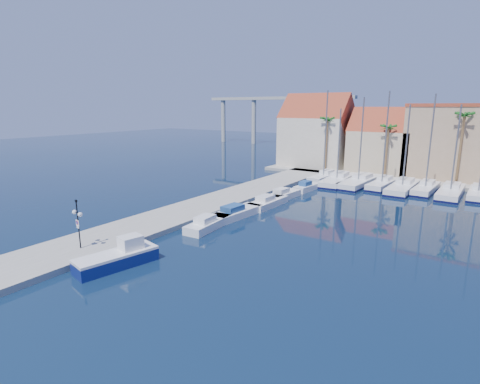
# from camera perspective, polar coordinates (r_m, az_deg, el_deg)

# --- Properties ---
(ground) EXTENTS (260.00, 260.00, 0.00)m
(ground) POSITION_cam_1_polar(r_m,az_deg,el_deg) (29.04, -7.88, -10.61)
(ground) COLOR black
(ground) RESTS_ON ground
(quay_west) EXTENTS (6.00, 77.00, 0.50)m
(quay_west) POSITION_cam_1_polar(r_m,az_deg,el_deg) (44.21, -4.84, -1.93)
(quay_west) COLOR gray
(quay_west) RESTS_ON ground
(shore_north) EXTENTS (54.00, 16.00, 0.50)m
(shore_north) POSITION_cam_1_polar(r_m,az_deg,el_deg) (68.98, 27.12, 2.05)
(shore_north) COLOR gray
(shore_north) RESTS_ON ground
(lamp_post) EXTENTS (1.34, 0.51, 3.98)m
(lamp_post) POSITION_cam_1_polar(r_m,az_deg,el_deg) (31.97, -23.52, -3.46)
(lamp_post) COLOR black
(lamp_post) RESTS_ON quay_west
(bollard) EXTENTS (0.22, 0.22, 0.54)m
(bollard) POSITION_cam_1_polar(r_m,az_deg,el_deg) (32.64, -17.97, -6.99)
(bollard) COLOR black
(bollard) RESTS_ON quay_west
(fishing_boat) EXTENTS (3.17, 6.23, 2.08)m
(fishing_boat) POSITION_cam_1_polar(r_m,az_deg,el_deg) (29.35, -17.99, -9.42)
(fishing_boat) COLOR navy
(fishing_boat) RESTS_ON ground
(motorboat_west_0) EXTENTS (2.33, 5.94, 1.40)m
(motorboat_west_0) POSITION_cam_1_polar(r_m,az_deg,el_deg) (36.32, -4.90, -4.81)
(motorboat_west_0) COLOR white
(motorboat_west_0) RESTS_ON ground
(motorboat_west_1) EXTENTS (2.66, 6.85, 1.40)m
(motorboat_west_1) POSITION_cam_1_polar(r_m,az_deg,el_deg) (39.95, -0.60, -3.11)
(motorboat_west_1) COLOR white
(motorboat_west_1) RESTS_ON ground
(motorboat_west_2) EXTENTS (2.20, 6.37, 1.40)m
(motorboat_west_2) POSITION_cam_1_polar(r_m,az_deg,el_deg) (44.28, 4.23, -1.55)
(motorboat_west_2) COLOR white
(motorboat_west_2) RESTS_ON ground
(motorboat_west_3) EXTENTS (2.25, 5.83, 1.40)m
(motorboat_west_3) POSITION_cam_1_polar(r_m,az_deg,el_deg) (48.22, 6.61, -0.40)
(motorboat_west_3) COLOR white
(motorboat_west_3) RESTS_ON ground
(motorboat_west_4) EXTENTS (2.06, 5.26, 1.40)m
(motorboat_west_4) POSITION_cam_1_polar(r_m,az_deg,el_deg) (53.39, 10.14, 0.78)
(motorboat_west_4) COLOR white
(motorboat_west_4) RESTS_ON ground
(sailboat_0) EXTENTS (2.67, 8.38, 13.92)m
(sailboat_0) POSITION_cam_1_polar(r_m,az_deg,el_deg) (61.17, 12.79, 2.32)
(sailboat_0) COLOR white
(sailboat_0) RESTS_ON ground
(sailboat_1) EXTENTS (3.61, 11.21, 11.25)m
(sailboat_1) POSITION_cam_1_polar(r_m,az_deg,el_deg) (59.36, 14.71, 1.82)
(sailboat_1) COLOR white
(sailboat_1) RESTS_ON ground
(sailboat_2) EXTENTS (3.72, 11.69, 12.83)m
(sailboat_2) POSITION_cam_1_polar(r_m,az_deg,el_deg) (58.87, 17.80, 1.54)
(sailboat_2) COLOR white
(sailboat_2) RESTS_ON ground
(sailboat_3) EXTENTS (2.90, 8.92, 13.63)m
(sailboat_3) POSITION_cam_1_polar(r_m,az_deg,el_deg) (58.14, 20.95, 1.22)
(sailboat_3) COLOR white
(sailboat_3) RESTS_ON ground
(sailboat_4) EXTENTS (2.98, 10.73, 11.83)m
(sailboat_4) POSITION_cam_1_polar(r_m,az_deg,el_deg) (57.07, 23.62, 0.73)
(sailboat_4) COLOR white
(sailboat_4) RESTS_ON ground
(sailboat_5) EXTENTS (2.71, 8.72, 13.16)m
(sailboat_5) POSITION_cam_1_polar(r_m,az_deg,el_deg) (57.26, 26.49, 0.54)
(sailboat_5) COLOR white
(sailboat_5) RESTS_ON ground
(sailboat_6) EXTENTS (2.80, 10.02, 11.81)m
(sailboat_6) POSITION_cam_1_polar(r_m,az_deg,el_deg) (56.60, 29.46, 0.05)
(sailboat_6) COLOR white
(sailboat_6) RESTS_ON ground
(sailboat_7) EXTENTS (2.29, 8.42, 14.51)m
(sailboat_7) POSITION_cam_1_polar(r_m,az_deg,el_deg) (57.37, 32.57, -0.08)
(sailboat_7) COLOR white
(sailboat_7) RESTS_ON ground
(building_0) EXTENTS (12.30, 9.00, 13.50)m
(building_0) POSITION_cam_1_polar(r_m,az_deg,el_deg) (72.43, 11.55, 8.67)
(building_0) COLOR beige
(building_0) RESTS_ON shore_north
(building_1) EXTENTS (10.30, 8.00, 11.00)m
(building_1) POSITION_cam_1_polar(r_m,az_deg,el_deg) (68.77, 20.80, 6.86)
(building_1) COLOR #C7AE8C
(building_1) RESTS_ON shore_north
(building_2) EXTENTS (14.20, 10.20, 11.50)m
(building_2) POSITION_cam_1_polar(r_m,az_deg,el_deg) (67.96, 30.15, 6.72)
(building_2) COLOR tan
(building_2) RESTS_ON shore_north
(palm_0) EXTENTS (2.60, 2.60, 10.15)m
(palm_0) POSITION_cam_1_polar(r_m,az_deg,el_deg) (66.16, 13.17, 10.44)
(palm_0) COLOR brown
(palm_0) RESTS_ON shore_north
(palm_1) EXTENTS (2.60, 2.60, 9.15)m
(palm_1) POSITION_cam_1_polar(r_m,az_deg,el_deg) (63.25, 21.68, 8.92)
(palm_1) COLOR brown
(palm_1) RESTS_ON shore_north
(palm_2) EXTENTS (2.60, 2.60, 11.15)m
(palm_2) POSITION_cam_1_polar(r_m,az_deg,el_deg) (61.72, 31.00, 9.69)
(palm_2) COLOR brown
(palm_2) RESTS_ON shore_north
(viaduct) EXTENTS (48.00, 2.20, 14.45)m
(viaduct) POSITION_cam_1_polar(r_m,az_deg,el_deg) (116.56, 5.07, 12.21)
(viaduct) COLOR #9E9E99
(viaduct) RESTS_ON ground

